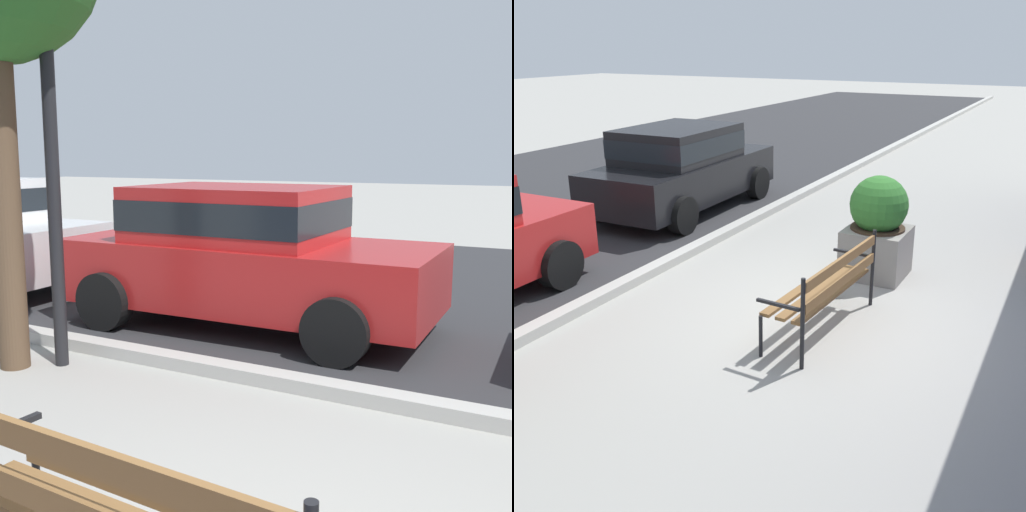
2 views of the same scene
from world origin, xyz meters
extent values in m
cube|color=#2D2D30|center=(0.00, 7.50, 0.00)|extent=(60.00, 9.00, 0.01)
cube|color=#B2AFA8|center=(0.00, 2.90, 0.06)|extent=(60.00, 0.20, 0.12)
cube|color=brown|center=(-0.28, 0.42, 0.45)|extent=(1.70, 0.21, 0.04)
cube|color=brown|center=(-0.31, -0.03, 0.84)|extent=(1.70, 0.14, 0.11)
cylinder|color=black|center=(-1.16, 0.49, 0.23)|extent=(0.04, 0.04, 0.45)
cylinder|color=brown|center=(-3.31, 2.23, 1.46)|extent=(0.26, 0.26, 2.92)
cylinder|color=black|center=(-5.51, 5.32, 0.32)|extent=(0.64, 0.23, 0.64)
cube|color=#B21E1E|center=(-2.11, 4.45, 0.61)|extent=(4.13, 1.79, 0.70)
cube|color=#B21E1E|center=(-2.26, 4.44, 1.26)|extent=(2.16, 1.61, 0.60)
cube|color=black|center=(-2.26, 4.44, 1.26)|extent=(2.17, 1.63, 0.33)
cylinder|color=black|center=(-0.80, 5.32, 0.32)|extent=(0.64, 0.23, 0.64)
cylinder|color=black|center=(-0.76, 3.62, 0.32)|extent=(0.64, 0.23, 0.64)
cylinder|color=black|center=(-3.46, 5.27, 0.32)|extent=(0.64, 0.23, 0.64)
cylinder|color=black|center=(-3.43, 3.57, 0.32)|extent=(0.64, 0.23, 0.64)
cylinder|color=black|center=(-2.98, 2.47, 1.80)|extent=(0.12, 0.12, 3.60)
camera|label=1|loc=(1.19, -1.58, 1.90)|focal=44.25mm
camera|label=2|loc=(-5.93, -2.10, 3.03)|focal=42.37mm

